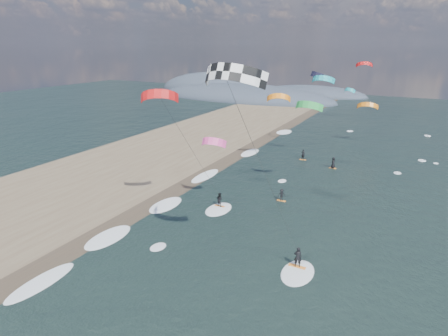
% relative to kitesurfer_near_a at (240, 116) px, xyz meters
% --- Properties ---
extents(ground, '(260.00, 260.00, 0.00)m').
position_rel_kitesurfer_near_a_xyz_m(ground, '(-4.07, -4.75, -13.60)').
color(ground, black).
rests_on(ground, ground).
extents(sand_strip, '(26.00, 240.00, 0.00)m').
position_rel_kitesurfer_near_a_xyz_m(sand_strip, '(-28.07, 5.25, -13.59)').
color(sand_strip, brown).
rests_on(sand_strip, ground).
extents(wet_sand_strip, '(3.00, 240.00, 0.00)m').
position_rel_kitesurfer_near_a_xyz_m(wet_sand_strip, '(-16.07, 5.25, -13.59)').
color(wet_sand_strip, '#382D23').
rests_on(wet_sand_strip, ground).
extents(coastal_hills, '(80.00, 41.00, 15.00)m').
position_rel_kitesurfer_near_a_xyz_m(coastal_hills, '(-48.91, 103.11, -13.60)').
color(coastal_hills, '#3D4756').
rests_on(coastal_hills, ground).
extents(kitesurfer_near_a, '(7.94, 8.54, 17.47)m').
position_rel_kitesurfer_near_a_xyz_m(kitesurfer_near_a, '(0.00, 0.00, 0.00)').
color(kitesurfer_near_a, orange).
rests_on(kitesurfer_near_a, ground).
extents(kitesurfer_near_b, '(7.09, 8.94, 14.57)m').
position_rel_kitesurfer_near_a_xyz_m(kitesurfer_near_b, '(-11.01, 8.64, -4.15)').
color(kitesurfer_near_b, orange).
rests_on(kitesurfer_near_b, ground).
extents(far_kitesurfers, '(6.45, 18.46, 1.77)m').
position_rel_kitesurfer_near_a_xyz_m(far_kitesurfers, '(-2.33, 27.77, -12.76)').
color(far_kitesurfers, orange).
rests_on(far_kitesurfers, ground).
extents(bg_kite_field, '(14.50, 63.55, 7.68)m').
position_rel_kitesurfer_near_a_xyz_m(bg_kite_field, '(-4.10, 42.68, -2.66)').
color(bg_kite_field, green).
rests_on(bg_kite_field, ground).
extents(shoreline_surf, '(2.40, 79.40, 0.11)m').
position_rel_kitesurfer_near_a_xyz_m(shoreline_surf, '(-14.87, 10.00, -13.60)').
color(shoreline_surf, white).
rests_on(shoreline_surf, ground).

